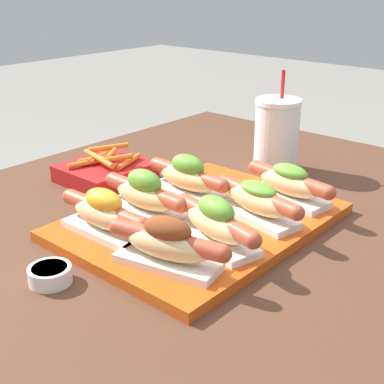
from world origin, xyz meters
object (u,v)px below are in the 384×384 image
(hot_dog_2, at_px, (258,201))
(sauce_bowl, at_px, (50,274))
(hot_dog_5, at_px, (145,194))
(fries_basket, at_px, (105,170))
(hot_dog_4, at_px, (105,214))
(drink_cup, at_px, (277,135))
(hot_dog_1, at_px, (216,223))
(hot_dog_3, at_px, (289,183))
(hot_dog_0, at_px, (168,244))
(serving_tray, at_px, (201,221))
(hot_dog_6, at_px, (188,177))

(hot_dog_2, height_order, sauce_bowl, hot_dog_2)
(hot_dog_5, bearing_deg, fries_basket, 66.68)
(hot_dog_5, relative_size, sauce_bowl, 3.22)
(hot_dog_4, relative_size, sauce_bowl, 3.22)
(hot_dog_5, height_order, drink_cup, drink_cup)
(hot_dog_1, bearing_deg, sauce_bowl, 150.75)
(hot_dog_3, relative_size, drink_cup, 0.90)
(hot_dog_1, height_order, sauce_bowl, hot_dog_1)
(hot_dog_0, height_order, fries_basket, hot_dog_0)
(hot_dog_4, relative_size, hot_dog_5, 1.00)
(serving_tray, xyz_separation_m, hot_dog_3, (0.16, -0.07, 0.04))
(hot_dog_2, xyz_separation_m, fries_basket, (-0.02, 0.37, -0.03))
(hot_dog_1, bearing_deg, hot_dog_3, 1.58)
(hot_dog_1, bearing_deg, hot_dog_2, 1.73)
(hot_dog_3, distance_m, fries_basket, 0.39)
(hot_dog_4, distance_m, hot_dog_6, 0.21)
(hot_dog_1, xyz_separation_m, hot_dog_4, (-0.09, 0.15, -0.00))
(hot_dog_2, relative_size, drink_cup, 0.89)
(hot_dog_5, bearing_deg, hot_dog_3, -35.78)
(hot_dog_3, xyz_separation_m, hot_dog_5, (-0.21, 0.15, 0.00))
(serving_tray, height_order, hot_dog_0, hot_dog_0)
(hot_dog_4, distance_m, hot_dog_5, 0.10)
(hot_dog_1, xyz_separation_m, sauce_bowl, (-0.22, 0.12, -0.04))
(serving_tray, distance_m, hot_dog_2, 0.10)
(hot_dog_4, distance_m, drink_cup, 0.48)
(hot_dog_6, height_order, sauce_bowl, hot_dog_6)
(serving_tray, xyz_separation_m, hot_dog_5, (-0.05, 0.08, 0.04))
(serving_tray, bearing_deg, hot_dog_3, -24.79)
(hot_dog_6, bearing_deg, hot_dog_2, -90.51)
(hot_dog_6, xyz_separation_m, drink_cup, (0.27, -0.02, 0.03))
(hot_dog_2, distance_m, drink_cup, 0.31)
(hot_dog_0, bearing_deg, drink_cup, 15.59)
(hot_dog_0, distance_m, hot_dog_3, 0.32)
(hot_dog_0, distance_m, hot_dog_5, 0.18)
(serving_tray, height_order, drink_cup, drink_cup)
(hot_dog_3, bearing_deg, hot_dog_5, 144.22)
(drink_cup, bearing_deg, hot_dog_4, 179.00)
(drink_cup, bearing_deg, hot_dog_5, 177.61)
(hot_dog_5, xyz_separation_m, drink_cup, (0.38, -0.02, 0.03))
(drink_cup, distance_m, fries_basket, 0.38)
(hot_dog_0, bearing_deg, hot_dog_6, 35.41)
(hot_dog_5, bearing_deg, hot_dog_6, 0.40)
(hot_dog_2, height_order, fries_basket, hot_dog_2)
(hot_dog_1, bearing_deg, hot_dog_6, 53.85)
(hot_dog_3, xyz_separation_m, hot_dog_4, (-0.31, 0.15, 0.00))
(hot_dog_1, distance_m, hot_dog_5, 0.16)
(hot_dog_1, xyz_separation_m, drink_cup, (0.39, 0.14, 0.03))
(sauce_bowl, bearing_deg, hot_dog_5, 9.73)
(hot_dog_0, xyz_separation_m, hot_dog_1, (0.10, -0.01, 0.00))
(hot_dog_4, xyz_separation_m, sauce_bowl, (-0.13, -0.03, -0.04))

